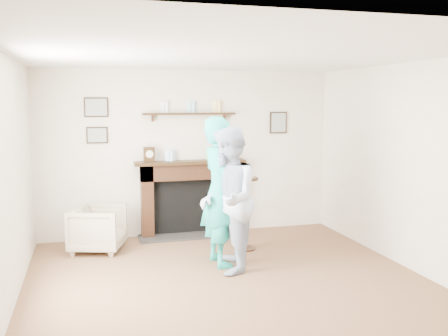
{
  "coord_description": "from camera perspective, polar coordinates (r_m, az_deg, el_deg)",
  "views": [
    {
      "loc": [
        -1.5,
        -4.94,
        2.02
      ],
      "look_at": [
        0.12,
        0.9,
        1.22
      ],
      "focal_mm": 40.0,
      "sensor_mm": 36.0,
      "label": 1
    }
  ],
  "objects": [
    {
      "name": "man",
      "position": [
        6.16,
        0.43,
        -11.64
      ],
      "size": [
        0.82,
        0.97,
        1.74
      ],
      "primitive_type": "imported",
      "rotation": [
        0.0,
        0.0,
        -1.78
      ],
      "color": "silver",
      "rests_on": "ground"
    },
    {
      "name": "woman",
      "position": [
        6.41,
        -0.51,
        -10.86
      ],
      "size": [
        0.51,
        0.71,
        1.85
      ],
      "primitive_type": "imported",
      "rotation": [
        0.0,
        0.0,
        1.67
      ],
      "color": "teal",
      "rests_on": "ground"
    },
    {
      "name": "pedestal_table",
      "position": [
        6.84,
        2.41,
        -3.54
      ],
      "size": [
        0.36,
        0.36,
        1.15
      ],
      "color": "black",
      "rests_on": "ground"
    },
    {
      "name": "armchair",
      "position": [
        7.14,
        -14.13,
        -9.16
      ],
      "size": [
        0.85,
        0.84,
        0.62
      ],
      "primitive_type": "imported",
      "rotation": [
        0.0,
        0.0,
        1.27
      ],
      "color": "tan",
      "rests_on": "ground"
    },
    {
      "name": "ground",
      "position": [
        5.55,
        1.38,
        -13.85
      ],
      "size": [
        5.0,
        5.0,
        0.0
      ],
      "primitive_type": "plane",
      "color": "brown",
      "rests_on": "ground"
    },
    {
      "name": "room_shell",
      "position": [
        5.85,
        -0.55,
        3.62
      ],
      "size": [
        4.54,
        5.02,
        2.52
      ],
      "color": "beige",
      "rests_on": "ground"
    }
  ]
}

